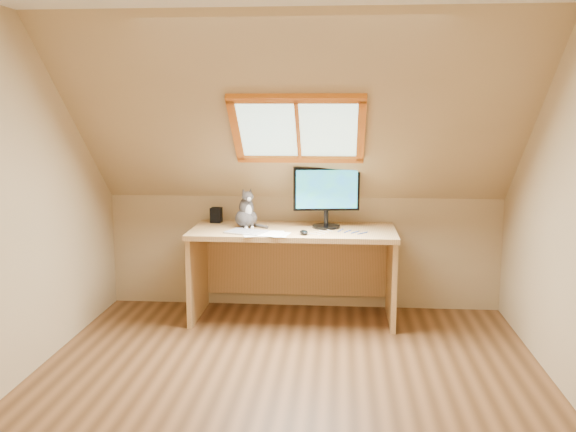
# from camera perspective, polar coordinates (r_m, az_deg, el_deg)

# --- Properties ---
(ground) EXTENTS (3.50, 3.50, 0.00)m
(ground) POSITION_cam_1_polar(r_m,az_deg,el_deg) (4.29, -0.13, -14.98)
(ground) COLOR brown
(ground) RESTS_ON ground
(room_shell) EXTENTS (3.52, 3.52, 2.41)m
(room_shell) POSITION_cam_1_polar(r_m,az_deg,el_deg) (3.82, -0.26, 4.30)
(room_shell) COLOR tan
(room_shell) RESTS_ON ground
(desk) EXTENTS (1.71, 0.75, 0.78)m
(desk) POSITION_cam_1_polar(r_m,az_deg,el_deg) (5.49, 0.53, -3.40)
(desk) COLOR tan
(desk) RESTS_ON ground
(monitor) EXTENTS (0.56, 0.24, 0.51)m
(monitor) POSITION_cam_1_polar(r_m,az_deg,el_deg) (5.38, 3.44, 2.03)
(monitor) COLOR black
(monitor) RESTS_ON desk
(cat) EXTENTS (0.26, 0.28, 0.34)m
(cat) POSITION_cam_1_polar(r_m,az_deg,el_deg) (5.42, -3.73, 0.23)
(cat) COLOR #47413F
(cat) RESTS_ON desk
(desk_speaker) EXTENTS (0.10, 0.10, 0.13)m
(desk_speaker) POSITION_cam_1_polar(r_m,az_deg,el_deg) (5.70, -6.40, 0.09)
(desk_speaker) COLOR black
(desk_speaker) RESTS_ON desk
(graphics_tablet) EXTENTS (0.36, 0.31, 0.01)m
(graphics_tablet) POSITION_cam_1_polar(r_m,az_deg,el_deg) (5.22, -3.72, -1.42)
(graphics_tablet) COLOR #B2B2B7
(graphics_tablet) RESTS_ON desk
(mouse) EXTENTS (0.09, 0.13, 0.04)m
(mouse) POSITION_cam_1_polar(r_m,az_deg,el_deg) (5.14, 1.41, -1.46)
(mouse) COLOR black
(mouse) RESTS_ON desk
(papers) EXTENTS (0.35, 0.30, 0.01)m
(papers) POSITION_cam_1_polar(r_m,az_deg,el_deg) (5.13, -1.51, -1.63)
(papers) COLOR white
(papers) RESTS_ON desk
(cables) EXTENTS (0.51, 0.26, 0.01)m
(cables) POSITION_cam_1_polar(r_m,az_deg,el_deg) (5.24, 4.64, -1.41)
(cables) COLOR silver
(cables) RESTS_ON desk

